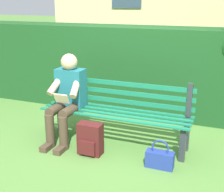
% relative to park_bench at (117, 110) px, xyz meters
% --- Properties ---
extents(ground, '(60.00, 60.00, 0.00)m').
position_rel_park_bench_xyz_m(ground, '(0.00, 0.07, -0.45)').
color(ground, '#517F38').
extents(park_bench, '(2.00, 0.46, 0.88)m').
position_rel_park_bench_xyz_m(park_bench, '(0.00, 0.00, 0.00)').
color(park_bench, '#2D3338').
rests_on(park_bench, ground).
extents(person_seated, '(0.44, 0.73, 1.18)m').
position_rel_park_bench_xyz_m(person_seated, '(0.65, 0.17, 0.17)').
color(person_seated, '#1E6672').
rests_on(person_seated, ground).
extents(hedge_backdrop, '(6.09, 0.79, 1.55)m').
position_rel_park_bench_xyz_m(hedge_backdrop, '(0.40, -1.32, 0.30)').
color(hedge_backdrop, '#19471E').
rests_on(hedge_backdrop, ground).
extents(backpack, '(0.30, 0.24, 0.41)m').
position_rel_park_bench_xyz_m(backpack, '(0.18, 0.46, -0.26)').
color(backpack, '#4C1919').
rests_on(backpack, ground).
extents(handbag, '(0.32, 0.13, 0.35)m').
position_rel_park_bench_xyz_m(handbag, '(-0.71, 0.46, -0.34)').
color(handbag, navy).
rests_on(handbag, ground).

